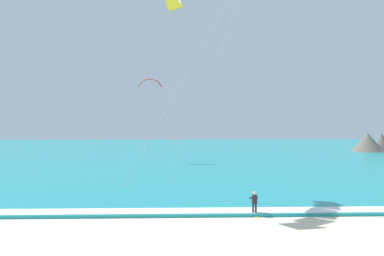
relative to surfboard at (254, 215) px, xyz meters
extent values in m
cube|color=teal|center=(3.53, 59.62, 0.07)|extent=(200.00, 120.00, 0.20)
cube|color=white|center=(3.53, 0.62, 0.19)|extent=(200.00, 1.60, 0.04)
ellipsoid|color=yellow|center=(0.00, 0.00, 0.00)|extent=(0.61, 1.44, 0.05)
cube|color=black|center=(0.00, 0.25, 0.04)|extent=(0.17, 0.08, 0.04)
cube|color=black|center=(0.00, -0.25, 0.04)|extent=(0.17, 0.08, 0.04)
cylinder|color=#232328|center=(-0.10, -0.01, 0.39)|extent=(0.14, 0.14, 0.84)
cylinder|color=#232328|center=(0.10, 0.01, 0.39)|extent=(0.14, 0.14, 0.84)
cube|color=#232328|center=(0.00, 0.00, 1.11)|extent=(0.36, 0.24, 0.60)
sphere|color=beige|center=(0.00, 0.00, 1.55)|extent=(0.22, 0.22, 0.22)
cylinder|color=#232328|center=(-0.20, 0.14, 1.16)|extent=(0.15, 0.51, 0.22)
cylinder|color=#232328|center=(0.16, 0.18, 1.16)|extent=(0.15, 0.51, 0.22)
cylinder|color=black|center=(-0.05, 0.38, 1.16)|extent=(0.55, 0.10, 0.04)
cube|color=#3F3F42|center=(-0.01, 0.12, 0.89)|extent=(0.13, 0.09, 0.10)
cube|color=yellow|center=(-5.86, 8.87, 18.08)|extent=(1.97, 1.38, 1.89)
cylinder|color=#B2B2B7|center=(-2.91, 4.62, 9.62)|extent=(5.93, 8.52, 16.91)
cylinder|color=#B2B2B7|center=(-4.93, 2.12, 9.62)|extent=(9.97, 3.50, 16.91)
cube|color=red|center=(-11.99, 33.40, 13.03)|extent=(0.74, 0.76, 0.87)
cube|color=white|center=(-12.00, 33.72, 13.12)|extent=(0.57, 0.15, 0.75)
cube|color=red|center=(-11.26, 33.33, 13.66)|extent=(0.93, 0.77, 0.62)
cube|color=white|center=(-11.28, 33.65, 13.75)|extent=(0.80, 0.16, 0.48)
cube|color=red|center=(-10.33, 33.34, 13.88)|extent=(0.93, 0.78, 0.24)
cube|color=white|center=(-10.34, 33.65, 13.97)|extent=(0.85, 0.17, 0.10)
cube|color=red|center=(-9.40, 33.42, 13.66)|extent=(0.87, 0.77, 0.62)
cube|color=white|center=(-9.41, 33.74, 13.75)|extent=(0.79, 0.16, 0.48)
cube|color=red|center=(-8.68, 33.56, 13.03)|extent=(0.67, 0.76, 0.87)
cube|color=white|center=(-8.70, 33.88, 13.12)|extent=(0.56, 0.15, 0.75)
cone|color=#665B51|center=(37.67, 53.47, 2.19)|extent=(7.29, 7.29, 4.44)
cone|color=#47423D|center=(39.06, 53.84, 0.85)|extent=(7.60, 7.60, 1.75)
cone|color=#665B51|center=(42.22, 55.62, 2.16)|extent=(5.11, 5.11, 4.37)
cone|color=#56514C|center=(38.73, 53.46, 1.44)|extent=(7.11, 7.11, 2.93)
camera|label=1|loc=(-5.00, -23.26, 6.26)|focal=31.75mm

